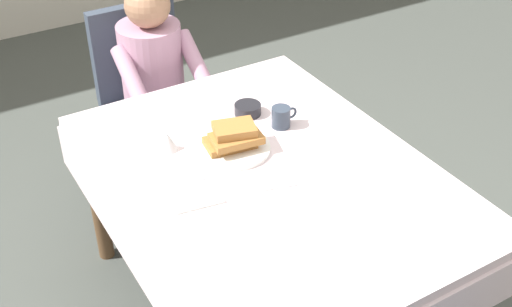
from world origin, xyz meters
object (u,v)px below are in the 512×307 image
breakfast_stack (233,137)px  chair_diner (145,87)px  diner_person (156,75)px  knife_right_of_plate (279,138)px  cup_coffee (281,117)px  dining_table_main (269,189)px  syrup_pitcher (167,141)px  bowl_butter (248,109)px  fork_left_of_plate (191,167)px  spoon_near_edge (277,187)px  plate_breakfast (234,148)px

breakfast_stack → chair_diner: bearing=87.8°
diner_person → knife_right_of_plate: 0.87m
chair_diner → breakfast_stack: 1.03m
knife_right_of_plate → cup_coffee: bearing=-44.9°
dining_table_main → syrup_pitcher: 0.42m
bowl_butter → syrup_pitcher: 0.40m
syrup_pitcher → fork_left_of_plate: syrup_pitcher is taller
breakfast_stack → bowl_butter: size_ratio=1.96×
chair_diner → breakfast_stack: bearing=87.8°
dining_table_main → chair_diner: 1.18m
chair_diner → breakfast_stack: chair_diner is taller
breakfast_stack → syrup_pitcher: 0.25m
knife_right_of_plate → spoon_near_edge: 0.32m
dining_table_main → plate_breakfast: plate_breakfast is taller
breakfast_stack → cup_coffee: size_ratio=1.91×
fork_left_of_plate → dining_table_main: bearing=-125.2°
plate_breakfast → knife_right_of_plate: (0.19, -0.02, -0.01)m
dining_table_main → spoon_near_edge: spoon_near_edge is taller
cup_coffee → bowl_butter: 0.17m
chair_diner → bowl_butter: (0.14, -0.79, 0.23)m
syrup_pitcher → knife_right_of_plate: bearing=-20.5°
diner_person → breakfast_stack: 0.85m
diner_person → bowl_butter: diner_person is taller
diner_person → plate_breakfast: bearing=87.5°
cup_coffee → knife_right_of_plate: bearing=-128.6°
diner_person → breakfast_stack: size_ratio=5.18×
cup_coffee → fork_left_of_plate: cup_coffee is taller
breakfast_stack → spoon_near_edge: size_ratio=1.44×
cup_coffee → knife_right_of_plate: size_ratio=0.57×
chair_diner → fork_left_of_plate: 1.06m
cup_coffee → knife_right_of_plate: 0.10m
chair_diner → breakfast_stack: size_ratio=4.30×
dining_table_main → breakfast_stack: breakfast_stack is taller
breakfast_stack → syrup_pitcher: (-0.21, 0.13, -0.02)m
diner_person → bowl_butter: (0.14, -0.64, 0.09)m
fork_left_of_plate → spoon_near_edge: 0.33m
knife_right_of_plate → syrup_pitcher: bearing=63.2°
fork_left_of_plate → knife_right_of_plate: bearing=-91.2°
plate_breakfast → knife_right_of_plate: plate_breakfast is taller
knife_right_of_plate → spoon_near_edge: (-0.18, -0.26, 0.00)m
dining_table_main → bowl_butter: bowl_butter is taller
breakfast_stack → dining_table_main: bearing=-75.6°
syrup_pitcher → dining_table_main: bearing=-50.0°
breakfast_stack → spoon_near_edge: bearing=-87.0°
diner_person → breakfast_stack: (-0.04, -0.83, 0.13)m
plate_breakfast → cup_coffee: size_ratio=2.48×
syrup_pitcher → breakfast_stack: bearing=-31.3°
chair_diner → knife_right_of_plate: (0.15, -1.01, 0.21)m
diner_person → cup_coffee: diner_person is taller
diner_person → plate_breakfast: (-0.04, -0.83, 0.08)m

